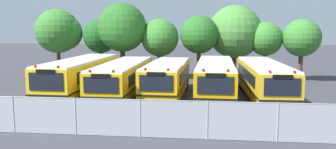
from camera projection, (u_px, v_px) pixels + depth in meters
name	position (u px, v px, depth m)	size (l,w,h in m)	color
ground_plane	(169.00, 97.00, 24.58)	(160.00, 160.00, 0.00)	#38383D
school_bus_0	(81.00, 75.00, 25.02)	(2.69, 10.94, 2.75)	yellow
school_bus_1	(123.00, 77.00, 24.85)	(2.58, 11.05, 2.53)	yellow
school_bus_2	(167.00, 78.00, 24.39)	(2.74, 9.30, 2.57)	yellow
school_bus_3	(215.00, 78.00, 24.21)	(2.74, 11.09, 2.65)	#EAA80C
school_bus_4	(264.00, 79.00, 23.75)	(2.65, 10.90, 2.62)	yellow
tree_0	(60.00, 32.00, 35.08)	(4.74, 4.47, 6.78)	#4C3823
tree_1	(101.00, 36.00, 35.27)	(3.49, 3.49, 5.81)	#4C3823
tree_2	(123.00, 27.00, 32.57)	(4.62, 4.62, 7.24)	#4C3823
tree_3	(161.00, 38.00, 32.90)	(3.61, 3.61, 5.76)	#4C3823
tree_4	(199.00, 35.00, 32.59)	(3.62, 3.62, 6.07)	#4C3823
tree_5	(233.00, 31.00, 33.71)	(5.20, 5.20, 7.10)	#4C3823
tree_6	(264.00, 39.00, 32.67)	(3.30, 3.22, 5.45)	#4C3823
tree_7	(301.00, 39.00, 31.51)	(3.45, 3.45, 5.70)	#4C3823
chainlink_fence	(140.00, 118.00, 15.33)	(17.97, 0.07, 1.74)	#9EA0A3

